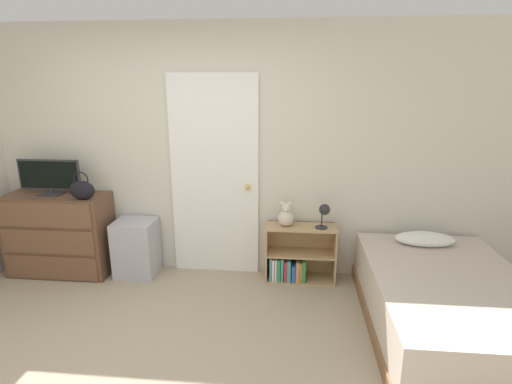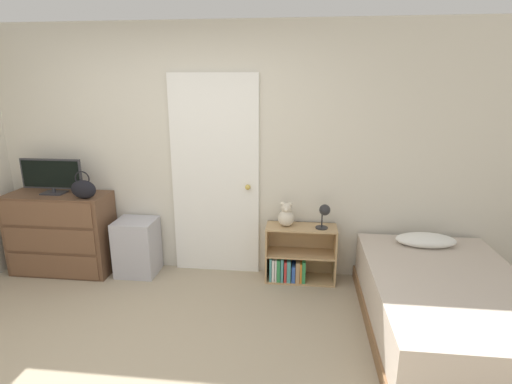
% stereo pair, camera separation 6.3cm
% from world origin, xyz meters
% --- Properties ---
extents(wall_back, '(10.00, 0.06, 2.55)m').
position_xyz_m(wall_back, '(0.00, 1.96, 1.27)').
color(wall_back, beige).
rests_on(wall_back, ground_plane).
extents(door_closed, '(0.90, 0.09, 2.07)m').
position_xyz_m(door_closed, '(0.28, 1.90, 1.03)').
color(door_closed, white).
rests_on(door_closed, ground_plane).
extents(dresser, '(1.05, 0.43, 0.86)m').
position_xyz_m(dresser, '(-1.36, 1.69, 0.43)').
color(dresser, brown).
rests_on(dresser, ground_plane).
extents(tv, '(0.65, 0.16, 0.37)m').
position_xyz_m(tv, '(-1.39, 1.71, 1.05)').
color(tv, '#2D2D33').
rests_on(tv, dresser).
extents(handbag, '(0.26, 0.11, 0.28)m').
position_xyz_m(handbag, '(-0.98, 1.57, 0.96)').
color(handbag, black).
rests_on(handbag, dresser).
extents(storage_bin, '(0.41, 0.37, 0.59)m').
position_xyz_m(storage_bin, '(-0.55, 1.72, 0.30)').
color(storage_bin, '#ADADB7').
rests_on(storage_bin, ground_plane).
extents(bookshelf, '(0.71, 0.28, 0.58)m').
position_xyz_m(bookshelf, '(1.12, 1.77, 0.23)').
color(bookshelf, tan).
rests_on(bookshelf, ground_plane).
extents(teddy_bear, '(0.16, 0.16, 0.25)m').
position_xyz_m(teddy_bear, '(1.02, 1.76, 0.69)').
color(teddy_bear, beige).
rests_on(teddy_bear, bookshelf).
extents(desk_lamp, '(0.14, 0.13, 0.25)m').
position_xyz_m(desk_lamp, '(1.39, 1.72, 0.76)').
color(desk_lamp, '#262628').
rests_on(desk_lamp, bookshelf).
extents(bed, '(1.23, 1.91, 0.60)m').
position_xyz_m(bed, '(2.34, 0.96, 0.25)').
color(bed, brown).
rests_on(bed, ground_plane).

